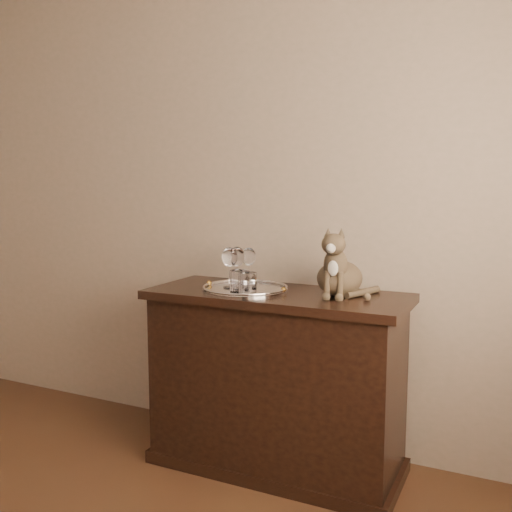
{
  "coord_description": "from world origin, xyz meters",
  "views": [
    {
      "loc": [
        1.63,
        -0.43,
        1.35
      ],
      "look_at": [
        0.49,
        1.95,
        1.01
      ],
      "focal_mm": 40.0,
      "sensor_mm": 36.0,
      "label": 1
    }
  ],
  "objects_px": {
    "wine_glass_b": "(249,267)",
    "wine_glass_c": "(230,268)",
    "tumbler_a": "(248,282)",
    "wine_glass_d": "(237,267)",
    "tray": "(245,289)",
    "tumbler_b": "(239,281)",
    "sideboard": "(276,381)",
    "cat": "(340,261)"
  },
  "relations": [
    {
      "from": "wine_glass_b",
      "to": "wine_glass_c",
      "type": "relative_size",
      "value": 0.94
    },
    {
      "from": "tumbler_a",
      "to": "wine_glass_d",
      "type": "bearing_deg",
      "value": 140.78
    },
    {
      "from": "tray",
      "to": "wine_glass_b",
      "type": "xyz_separation_m",
      "value": [
        -0.02,
        0.08,
        0.1
      ]
    },
    {
      "from": "tumbler_b",
      "to": "sideboard",
      "type": "bearing_deg",
      "value": 39.35
    },
    {
      "from": "tumbler_b",
      "to": "cat",
      "type": "relative_size",
      "value": 0.32
    },
    {
      "from": "tray",
      "to": "cat",
      "type": "relative_size",
      "value": 1.29
    },
    {
      "from": "wine_glass_b",
      "to": "wine_glass_c",
      "type": "bearing_deg",
      "value": -116.63
    },
    {
      "from": "sideboard",
      "to": "wine_glass_c",
      "type": "distance_m",
      "value": 0.58
    },
    {
      "from": "tumbler_b",
      "to": "tumbler_a",
      "type": "bearing_deg",
      "value": 11.34
    },
    {
      "from": "wine_glass_c",
      "to": "cat",
      "type": "bearing_deg",
      "value": 10.06
    },
    {
      "from": "wine_glass_d",
      "to": "cat",
      "type": "height_order",
      "value": "cat"
    },
    {
      "from": "wine_glass_b",
      "to": "tumbler_a",
      "type": "height_order",
      "value": "wine_glass_b"
    },
    {
      "from": "tray",
      "to": "wine_glass_d",
      "type": "distance_m",
      "value": 0.11
    },
    {
      "from": "wine_glass_c",
      "to": "cat",
      "type": "distance_m",
      "value": 0.52
    },
    {
      "from": "sideboard",
      "to": "cat",
      "type": "bearing_deg",
      "value": 10.91
    },
    {
      "from": "sideboard",
      "to": "wine_glass_b",
      "type": "distance_m",
      "value": 0.56
    },
    {
      "from": "wine_glass_d",
      "to": "tumbler_a",
      "type": "distance_m",
      "value": 0.13
    },
    {
      "from": "wine_glass_d",
      "to": "tumbler_b",
      "type": "distance_m",
      "value": 0.11
    },
    {
      "from": "wine_glass_b",
      "to": "tumbler_a",
      "type": "bearing_deg",
      "value": -65.38
    },
    {
      "from": "tray",
      "to": "wine_glass_b",
      "type": "height_order",
      "value": "wine_glass_b"
    },
    {
      "from": "wine_glass_d",
      "to": "wine_glass_b",
      "type": "bearing_deg",
      "value": 80.66
    },
    {
      "from": "sideboard",
      "to": "wine_glass_c",
      "type": "bearing_deg",
      "value": -171.0
    },
    {
      "from": "wine_glass_c",
      "to": "wine_glass_d",
      "type": "relative_size",
      "value": 0.98
    },
    {
      "from": "tray",
      "to": "wine_glass_c",
      "type": "relative_size",
      "value": 2.07
    },
    {
      "from": "wine_glass_b",
      "to": "wine_glass_d",
      "type": "xyz_separation_m",
      "value": [
        -0.02,
        -0.09,
        0.01
      ]
    },
    {
      "from": "cat",
      "to": "wine_glass_d",
      "type": "bearing_deg",
      "value": -173.34
    },
    {
      "from": "wine_glass_b",
      "to": "tumbler_b",
      "type": "bearing_deg",
      "value": -77.19
    },
    {
      "from": "tumbler_a",
      "to": "tumbler_b",
      "type": "bearing_deg",
      "value": -168.66
    },
    {
      "from": "wine_glass_d",
      "to": "cat",
      "type": "bearing_deg",
      "value": 9.89
    },
    {
      "from": "tray",
      "to": "wine_glass_c",
      "type": "height_order",
      "value": "wine_glass_c"
    },
    {
      "from": "tray",
      "to": "cat",
      "type": "bearing_deg",
      "value": 9.24
    },
    {
      "from": "wine_glass_c",
      "to": "tray",
      "type": "bearing_deg",
      "value": 14.91
    },
    {
      "from": "tumbler_a",
      "to": "tumbler_b",
      "type": "xyz_separation_m",
      "value": [
        -0.04,
        -0.01,
        0.0
      ]
    },
    {
      "from": "sideboard",
      "to": "tray",
      "type": "xyz_separation_m",
      "value": [
        -0.15,
        -0.02,
        0.43
      ]
    },
    {
      "from": "sideboard",
      "to": "tumbler_a",
      "type": "xyz_separation_m",
      "value": [
        -0.1,
        -0.1,
        0.48
      ]
    },
    {
      "from": "wine_glass_d",
      "to": "tumbler_b",
      "type": "bearing_deg",
      "value": -56.31
    },
    {
      "from": "sideboard",
      "to": "tumbler_a",
      "type": "bearing_deg",
      "value": -133.48
    },
    {
      "from": "wine_glass_c",
      "to": "sideboard",
      "type": "bearing_deg",
      "value": 9.0
    },
    {
      "from": "wine_glass_b",
      "to": "cat",
      "type": "relative_size",
      "value": 0.59
    },
    {
      "from": "wine_glass_b",
      "to": "sideboard",
      "type": "bearing_deg",
      "value": -20.29
    },
    {
      "from": "sideboard",
      "to": "tumbler_b",
      "type": "height_order",
      "value": "tumbler_b"
    },
    {
      "from": "tumbler_b",
      "to": "cat",
      "type": "xyz_separation_m",
      "value": [
        0.42,
        0.17,
        0.1
      ]
    }
  ]
}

